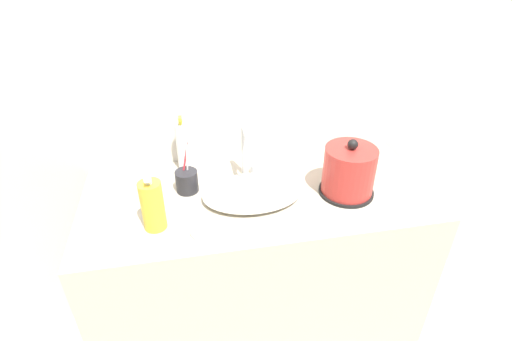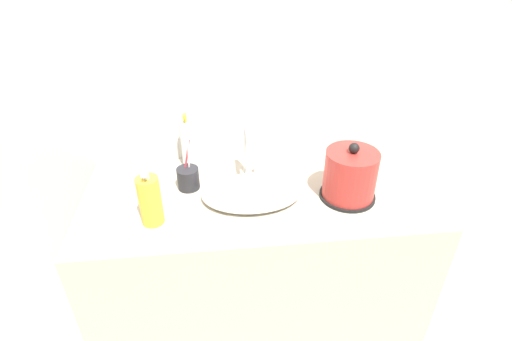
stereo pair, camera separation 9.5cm
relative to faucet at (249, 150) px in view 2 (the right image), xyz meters
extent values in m
cube|color=beige|center=(0.02, 0.19, 0.33)|extent=(6.00, 0.04, 2.60)
cube|color=#B7AD99|center=(0.02, -0.12, -0.55)|extent=(1.29, 0.58, 0.85)
ellipsoid|color=silver|center=(0.00, -0.14, -0.10)|extent=(0.37, 0.25, 0.05)
cylinder|color=silver|center=(0.00, 0.02, -0.02)|extent=(0.02, 0.02, 0.21)
cylinder|color=silver|center=(0.00, -0.06, 0.08)|extent=(0.02, 0.16, 0.02)
cylinder|color=silver|center=(0.03, 0.02, -0.10)|extent=(0.02, 0.02, 0.04)
cylinder|color=black|center=(0.35, -0.18, -0.12)|extent=(0.20, 0.20, 0.01)
cylinder|color=#B22D28|center=(0.35, -0.18, -0.03)|extent=(0.19, 0.19, 0.19)
sphere|color=black|center=(0.35, -0.18, 0.08)|extent=(0.04, 0.04, 0.04)
cylinder|color=#232328|center=(-0.24, -0.05, -0.08)|extent=(0.08, 0.08, 0.08)
cylinder|color=#E5333F|center=(-0.24, -0.03, -0.01)|extent=(0.04, 0.01, 0.16)
cylinder|color=white|center=(-0.23, -0.04, 0.00)|extent=(0.02, 0.02, 0.18)
cylinder|color=white|center=(-0.24, 0.11, -0.02)|extent=(0.05, 0.05, 0.20)
cylinder|color=gold|center=(-0.24, 0.11, 0.09)|extent=(0.01, 0.01, 0.02)
cube|color=gold|center=(-0.24, 0.10, 0.11)|extent=(0.01, 0.03, 0.01)
cylinder|color=gold|center=(-0.35, -0.24, -0.04)|extent=(0.07, 0.07, 0.17)
cylinder|color=white|center=(-0.35, -0.24, 0.06)|extent=(0.02, 0.02, 0.02)
cube|color=white|center=(-0.35, -0.25, 0.08)|extent=(0.02, 0.04, 0.01)
cylinder|color=silver|center=(-0.19, -0.30, -0.12)|extent=(0.09, 0.09, 0.01)
cube|color=#EFE5C6|center=(-0.19, -0.30, -0.10)|extent=(0.05, 0.03, 0.02)
camera|label=1|loc=(-0.22, -1.31, 0.74)|focal=28.00mm
camera|label=2|loc=(-0.12, -1.33, 0.74)|focal=28.00mm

